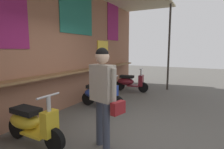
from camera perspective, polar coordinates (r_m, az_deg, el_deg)
The scene contains 6 objects.
ground_plane at distance 4.11m, azimuth 0.58°, elevation -16.78°, with size 30.51×30.51×0.00m, color #56544F.
market_stall_facade at distance 4.88m, azimuth -19.76°, elevation 11.93°, with size 10.90×2.51×3.80m.
scooter_yellow at distance 3.73m, azimuth -24.02°, elevation -13.62°, with size 0.46×1.40×0.97m.
scooter_blue at distance 5.46m, azimuth -3.93°, elevation -6.20°, with size 0.46×1.40×0.97m.
scooter_maroon at distance 7.55m, azimuth 5.51°, elevation -2.29°, with size 0.49×1.40×0.97m.
shopper_browsing at distance 3.02m, azimuth -2.81°, elevation -4.41°, with size 0.38×0.69×1.74m.
Camera 1 is at (-3.33, -1.69, 1.71)m, focal length 29.21 mm.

